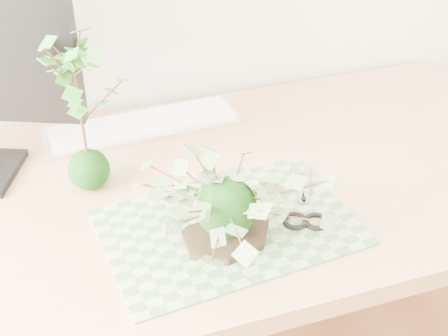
{
  "coord_description": "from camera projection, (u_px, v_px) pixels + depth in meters",
  "views": [
    {
      "loc": [
        -0.29,
        0.29,
        1.46
      ],
      "look_at": [
        0.0,
        1.14,
        0.84
      ],
      "focal_mm": 50.0,
      "sensor_mm": 36.0,
      "label": 1
    }
  ],
  "objects": [
    {
      "name": "cutting_mat",
      "position": [
        229.0,
        227.0,
        1.11
      ],
      "size": [
        0.46,
        0.33,
        0.0
      ],
      "primitive_type": "cube",
      "rotation": [
        0.0,
        0.0,
        0.09
      ],
      "color": "#466D43",
      "rests_on": "desk"
    },
    {
      "name": "scissors",
      "position": [
        310.0,
        212.0,
        1.13
      ],
      "size": [
        0.1,
        0.2,
        0.01
      ],
      "rotation": [
        0.0,
        0.0,
        -0.37
      ],
      "color": "gray",
      "rests_on": "cutting_mat"
    },
    {
      "name": "desk",
      "position": [
        173.0,
        228.0,
        1.25
      ],
      "size": [
        1.6,
        0.7,
        0.74
      ],
      "color": "tan",
      "rests_on": "ground_plane"
    },
    {
      "name": "stone_dish",
      "position": [
        226.0,
        234.0,
        1.08
      ],
      "size": [
        0.2,
        0.2,
        0.01
      ],
      "primitive_type": "cylinder",
      "rotation": [
        0.0,
        0.0,
        0.26
      ],
      "color": "black",
      "rests_on": "cutting_mat"
    },
    {
      "name": "keyboard",
      "position": [
        143.0,
        125.0,
        1.39
      ],
      "size": [
        0.44,
        0.15,
        0.02
      ],
      "rotation": [
        0.0,
        0.0,
        0.04
      ],
      "color": "silver",
      "rests_on": "desk"
    },
    {
      "name": "maple_kokedama",
      "position": [
        75.0,
        78.0,
        1.08
      ],
      "size": [
        0.18,
        0.18,
        0.33
      ],
      "rotation": [
        0.0,
        0.0,
        0.02
      ],
      "color": "black",
      "rests_on": "desk"
    },
    {
      "name": "ivy_kokedama",
      "position": [
        226.0,
        184.0,
        1.02
      ],
      "size": [
        0.33,
        0.33,
        0.21
      ],
      "rotation": [
        0.0,
        0.0,
        -0.12
      ],
      "color": "black",
      "rests_on": "stone_dish"
    }
  ]
}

